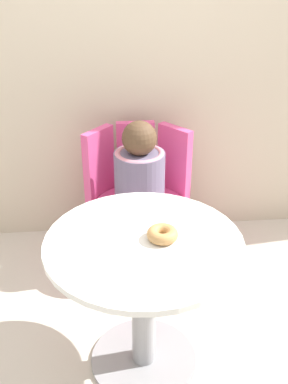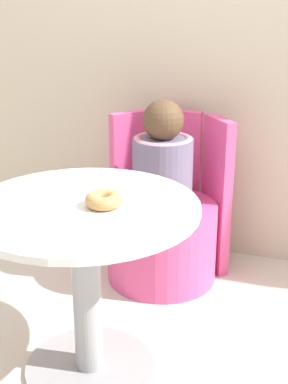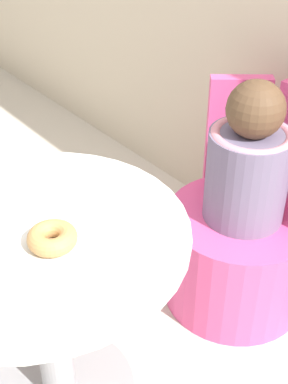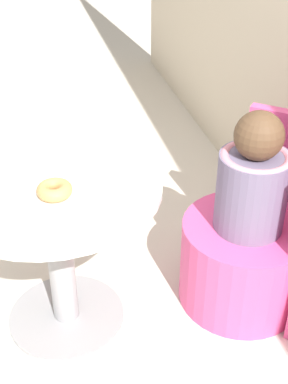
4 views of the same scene
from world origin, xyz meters
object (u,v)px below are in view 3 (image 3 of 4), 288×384
object	(u,v)px
round_table	(45,287)
child_figure	(249,161)
tub_chair	(237,256)
donut	(52,238)

from	to	relation	value
round_table	child_figure	xyz separation A→B (m)	(0.05, 0.75, 0.13)
tub_chair	child_figure	size ratio (longest dim) A/B	1.05
child_figure	donut	size ratio (longest dim) A/B	4.05
tub_chair	donut	size ratio (longest dim) A/B	4.27
tub_chair	donut	bearing A→B (deg)	-87.96
tub_chair	child_figure	xyz separation A→B (m)	(0.00, 0.00, 0.41)
round_table	child_figure	bearing A→B (deg)	86.46
child_figure	round_table	bearing A→B (deg)	-93.54
child_figure	donut	world-z (taller)	child_figure
tub_chair	donut	world-z (taller)	donut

